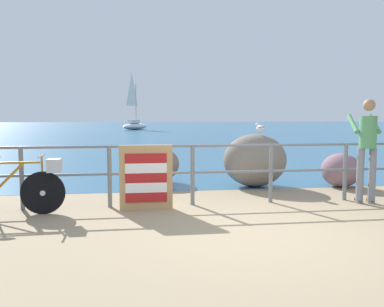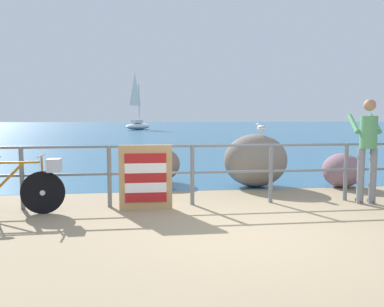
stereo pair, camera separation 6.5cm
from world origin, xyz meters
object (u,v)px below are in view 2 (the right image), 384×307
object	(u,v)px
bicycle	(17,185)
sailboat	(138,123)
person_at_railing	(368,146)
breakwater_boulder_main	(256,160)
folded_deckchair_stack	(146,177)
breakwater_boulder_left	(154,164)
seagull	(261,127)
breakwater_boulder_right	(342,170)

from	to	relation	value
bicycle	sailboat	bearing A→B (deg)	85.95
person_at_railing	bicycle	bearing A→B (deg)	103.42
sailboat	breakwater_boulder_main	bearing A→B (deg)	-143.27
person_at_railing	folded_deckchair_stack	bearing A→B (deg)	102.37
breakwater_boulder_left	sailboat	distance (m)	34.67
breakwater_boulder_main	seagull	bearing A→B (deg)	-33.38
bicycle	breakwater_boulder_right	world-z (taller)	bicycle
bicycle	seagull	xyz separation A→B (m)	(4.35, 1.83, 0.79)
seagull	folded_deckchair_stack	bearing A→B (deg)	112.36
bicycle	folded_deckchair_stack	bearing A→B (deg)	0.88
folded_deckchair_stack	breakwater_boulder_main	size ratio (longest dim) A/B	0.77
person_at_railing	breakwater_boulder_main	bearing A→B (deg)	50.68
bicycle	person_at_railing	bearing A→B (deg)	-1.16
bicycle	breakwater_boulder_main	xyz separation A→B (m)	(4.27, 1.88, 0.09)
bicycle	breakwater_boulder_right	bearing A→B (deg)	12.80
sailboat	bicycle	bearing A→B (deg)	-150.05
bicycle	breakwater_boulder_left	distance (m)	3.36
breakwater_boulder_left	breakwater_boulder_right	xyz separation A→B (m)	(3.92, -1.00, -0.07)
person_at_railing	seagull	bearing A→B (deg)	49.84
person_at_railing	breakwater_boulder_right	world-z (taller)	person_at_railing
person_at_railing	folded_deckchair_stack	distance (m)	3.78
person_at_railing	breakwater_boulder_right	distance (m)	1.69
folded_deckchair_stack	seagull	distance (m)	3.06
breakwater_boulder_main	breakwater_boulder_left	world-z (taller)	breakwater_boulder_main
breakwater_boulder_left	breakwater_boulder_main	bearing A→B (deg)	-18.27
breakwater_boulder_left	folded_deckchair_stack	bearing A→B (deg)	-94.72
folded_deckchair_stack	seagull	xyz separation A→B (m)	(2.42, 1.73, 0.74)
folded_deckchair_stack	sailboat	xyz separation A→B (m)	(-0.49, 37.15, 0.19)
folded_deckchair_stack	breakwater_boulder_left	world-z (taller)	folded_deckchair_stack
breakwater_boulder_main	person_at_railing	bearing A→B (deg)	-52.08
breakwater_boulder_main	breakwater_boulder_left	size ratio (longest dim) A/B	1.17
folded_deckchair_stack	breakwater_boulder_left	bearing A→B (deg)	85.28
sailboat	breakwater_boulder_left	bearing A→B (deg)	-146.68
seagull	bicycle	bearing A→B (deg)	99.45
bicycle	seagull	bearing A→B (deg)	20.93
folded_deckchair_stack	breakwater_boulder_main	world-z (taller)	breakwater_boulder_main
seagull	breakwater_boulder_main	bearing A→B (deg)	43.32
folded_deckchair_stack	sailboat	world-z (taller)	sailboat
folded_deckchair_stack	breakwater_boulder_main	distance (m)	2.94
bicycle	seagull	world-z (taller)	seagull
breakwater_boulder_main	sailboat	world-z (taller)	sailboat
breakwater_boulder_main	breakwater_boulder_left	bearing A→B (deg)	161.73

